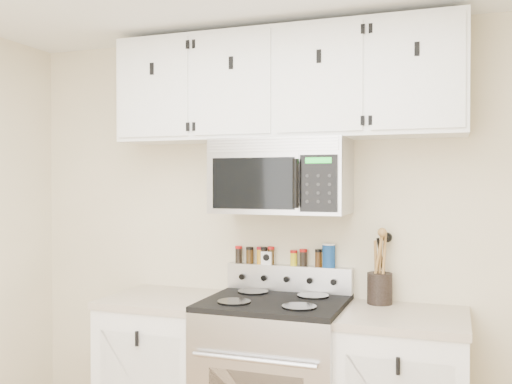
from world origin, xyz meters
TOP-DOWN VIEW (x-y plane):
  - back_wall at (0.00, 1.75)m, footprint 3.50×0.01m
  - range at (0.00, 1.43)m, footprint 0.76×0.65m
  - base_cabinet_left at (-0.69, 1.45)m, footprint 0.64×0.62m
  - microwave at (0.00, 1.55)m, footprint 0.76×0.44m
  - upper_cabinets at (-0.00, 1.58)m, footprint 2.00×0.35m
  - utensil_crock at (0.54, 1.65)m, footprint 0.14×0.14m
  - kitchen_timer at (-0.13, 1.71)m, footprint 0.07×0.06m
  - salt_canister at (0.24, 1.71)m, footprint 0.08×0.08m
  - spice_jar_0 at (-0.32, 1.71)m, footprint 0.04×0.04m
  - spice_jar_1 at (-0.25, 1.71)m, footprint 0.05×0.05m
  - spice_jar_2 at (-0.18, 1.71)m, footprint 0.04×0.04m
  - spice_jar_3 at (-0.16, 1.71)m, footprint 0.04×0.04m
  - spice_jar_4 at (-0.11, 1.71)m, footprint 0.04×0.04m
  - spice_jar_5 at (0.03, 1.71)m, footprint 0.04×0.04m
  - spice_jar_6 at (0.09, 1.71)m, footprint 0.05×0.05m
  - spice_jar_7 at (0.18, 1.71)m, footprint 0.04×0.04m
  - spice_jar_8 at (0.22, 1.71)m, footprint 0.04×0.04m

SIDE VIEW (x-z plane):
  - base_cabinet_left at x=-0.69m, z-range 0.00..0.92m
  - range at x=0.00m, z-range -0.06..1.04m
  - utensil_crock at x=0.54m, z-range 0.82..1.22m
  - kitchen_timer at x=-0.13m, z-range 1.10..1.18m
  - spice_jar_5 at x=0.03m, z-range 1.10..1.19m
  - spice_jar_1 at x=-0.25m, z-range 1.10..1.20m
  - spice_jar_6 at x=0.09m, z-range 1.10..1.20m
  - spice_jar_7 at x=0.18m, z-range 1.10..1.20m
  - spice_jar_2 at x=-0.18m, z-range 1.10..1.20m
  - spice_jar_3 at x=-0.16m, z-range 1.10..1.20m
  - spice_jar_0 at x=-0.32m, z-range 1.10..1.20m
  - spice_jar_8 at x=0.22m, z-range 1.10..1.21m
  - spice_jar_4 at x=-0.11m, z-range 1.10..1.21m
  - salt_canister at x=0.24m, z-range 1.10..1.24m
  - back_wall at x=0.00m, z-range 0.00..2.50m
  - microwave at x=0.00m, z-range 1.42..1.84m
  - upper_cabinets at x=0.00m, z-range 1.84..2.46m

